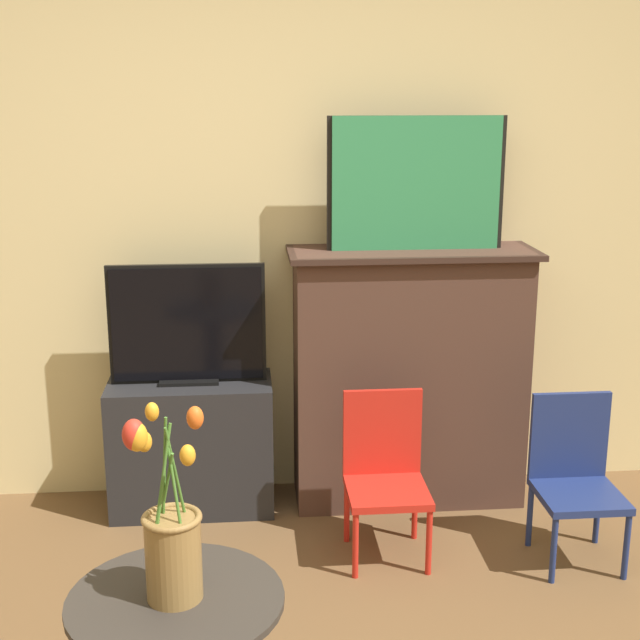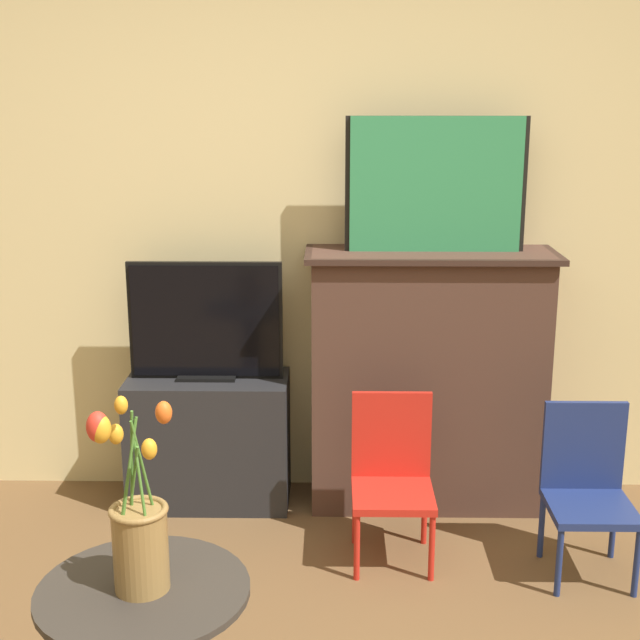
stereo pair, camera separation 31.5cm
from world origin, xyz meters
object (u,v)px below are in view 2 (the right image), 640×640
object	(u,v)px
chair_blue	(587,484)
vase_tulips	(137,530)
chair_red	(392,472)
painting	(436,185)
tv_monitor	(206,323)

from	to	relation	value
chair_blue	vase_tulips	size ratio (longest dim) A/B	1.25
vase_tulips	chair_red	bearing A→B (deg)	56.77
painting	chair_red	xyz separation A→B (m)	(-0.19, -0.49, -1.09)
chair_blue	vase_tulips	bearing A→B (deg)	-145.04
painting	vase_tulips	xyz separation A→B (m)	(-0.95, -1.65, -0.74)
painting	vase_tulips	distance (m)	2.04
painting	chair_red	world-z (taller)	painting
chair_blue	tv_monitor	bearing A→B (deg)	159.73
tv_monitor	chair_blue	size ratio (longest dim) A/B	1.02
chair_blue	chair_red	bearing A→B (deg)	172.25
chair_red	chair_blue	world-z (taller)	same
vase_tulips	chair_blue	bearing A→B (deg)	34.96
painting	tv_monitor	distance (m)	1.16
painting	chair_blue	xyz separation A→B (m)	(0.56, -0.59, -1.09)
painting	vase_tulips	bearing A→B (deg)	-120.00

